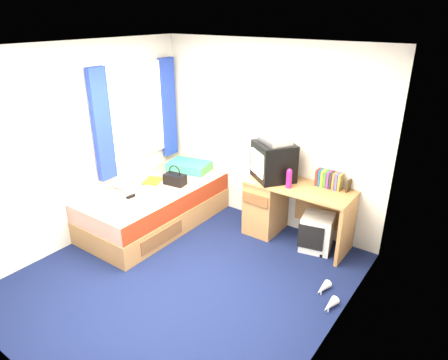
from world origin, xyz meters
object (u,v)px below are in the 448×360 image
Objects in this scene: bed at (155,206)px; pillow at (189,166)px; picture_frame at (349,186)px; colour_swatch_fan at (117,203)px; desk at (278,205)px; water_bottle at (122,187)px; storage_cube at (317,232)px; pink_water_bottle at (289,179)px; magazine at (153,181)px; remote_control at (132,196)px; aerosol_can at (290,174)px; towel at (151,194)px; handbag at (175,179)px; vcr at (275,140)px; white_heels at (326,297)px; crt_tv at (273,161)px.

bed is 3.42× the size of pillow.
picture_frame is 2.77m from colour_swatch_fan.
picture_frame is at bearing 13.35° from desk.
water_bottle is (-1.75, -1.03, 0.17)m from desk.
pillow is at bearing 166.21° from storage_cube.
desk is (1.49, 0.00, -0.20)m from pillow.
magazine is (-1.81, -0.47, -0.31)m from pink_water_bottle.
remote_control is at bearing -149.74° from pink_water_bottle.
aerosol_can is (-0.46, 0.09, 0.62)m from storage_cube.
storage_cube is 1.51× the size of towel.
picture_frame is at bearing 11.85° from handbag.
towel is 0.49m from water_bottle.
vcr is 1.78× the size of colour_swatch_fan.
bed is at bearing -87.98° from pillow.
remote_control is at bearing -112.82° from handbag.
pink_water_bottle is (1.65, 0.61, 0.59)m from bed.
handbag is 2.45m from white_heels.
bed is 6.57× the size of handbag.
storage_cube is (2.02, 0.70, -0.05)m from bed.
pink_water_bottle is at bearing -150.93° from picture_frame.
pink_water_bottle is (0.29, -0.13, -0.40)m from vcr.
remote_control is at bearing -90.04° from pillow.
magazine is (-0.14, -0.60, -0.06)m from pillow.
crt_tv is 2.15× the size of towel.
picture_frame is at bearing 18.17° from magazine.
handbag is (-1.20, -0.50, -0.36)m from crt_tv.
pink_water_bottle is (1.67, -0.13, 0.25)m from pillow.
towel is 0.43m from colour_swatch_fan.
colour_swatch_fan is (-1.68, -1.21, -0.31)m from pink_water_bottle.
colour_swatch_fan is (-1.59, -1.40, -0.30)m from aerosol_can.
handbag reaches higher than white_heels.
towel is at bearing -103.70° from crt_tv.
magazine is (-0.35, 0.38, -0.04)m from towel.
picture_frame is at bearing 48.09° from crt_tv.
crt_tv is (1.36, 0.75, 0.72)m from bed.
white_heels is at bearing 10.60° from colour_swatch_fan.
water_bottle is (-2.32, -0.99, 0.35)m from storage_cube.
pillow is 1.50m from desk.
vcr is at bearing 28.88° from bed.
colour_swatch_fan is (-2.05, -1.30, 0.32)m from storage_cube.
magazine is 2.73m from white_heels.
pillow is 0.45× the size of desk.
aerosol_can is (-0.69, -0.14, 0.02)m from picture_frame.
bed is 1.85m from pink_water_bottle.
water_bottle is at bearing 129.99° from colour_swatch_fan.
colour_swatch_fan is (-1.49, -1.35, 0.14)m from desk.
aerosol_can is at bearing 41.20° from colour_swatch_fan.
bed is 1.64m from desk.
colour_swatch_fan is at bearing -99.62° from crt_tv.
handbag is at bearing 49.88° from water_bottle.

